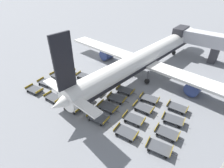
{
  "coord_description": "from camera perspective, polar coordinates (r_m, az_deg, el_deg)",
  "views": [
    {
      "loc": [
        25.5,
        -29.96,
        18.21
      ],
      "look_at": [
        9.7,
        -9.4,
        1.29
      ],
      "focal_mm": 28.0,
      "sensor_mm": 36.0,
      "label": 1
    }
  ],
  "objects": [
    {
      "name": "baggage_dolly_row_mid_b_col_f",
      "position": [
        26.68,
        19.35,
        -10.88
      ],
      "size": [
        3.74,
        2.1,
        0.92
      ],
      "color": "#424449",
      "rests_on": "ground_plane"
    },
    {
      "name": "baggage_dolly_row_mid_a_col_a",
      "position": [
        35.21,
        -20.76,
        0.52
      ],
      "size": [
        3.74,
        2.11,
        0.92
      ],
      "color": "#424449",
      "rests_on": "ground_plane"
    },
    {
      "name": "baggage_dolly_row_far_col_c",
      "position": [
        32.85,
        -2.86,
        0.42
      ],
      "size": [
        3.73,
        2.04,
        0.92
      ],
      "color": "#424449",
      "rests_on": "ground_plane"
    },
    {
      "name": "baggage_dolly_row_near_col_f",
      "position": [
        22.84,
        15.11,
        -19.42
      ],
      "size": [
        3.74,
        2.1,
        0.92
      ],
      "color": "#424449",
      "rests_on": "ground_plane"
    },
    {
      "name": "baggage_dolly_row_far_col_a",
      "position": [
        38.36,
        -14.26,
        4.51
      ],
      "size": [
        3.7,
        1.93,
        0.92
      ],
      "color": "#424449",
      "rests_on": "ground_plane"
    },
    {
      "name": "baggage_dolly_row_mid_a_col_d",
      "position": [
        27.21,
        -1.39,
        -7.53
      ],
      "size": [
        3.7,
        1.93,
        0.92
      ],
      "color": "#424449",
      "rests_on": "ground_plane"
    },
    {
      "name": "baggage_dolly_row_far_col_d",
      "position": [
        30.85,
        4.36,
        -2.05
      ],
      "size": [
        3.73,
        2.03,
        0.92
      ],
      "color": "#424449",
      "rests_on": "ground_plane"
    },
    {
      "name": "baggage_dolly_row_mid_a_col_e",
      "position": [
        25.51,
        7.14,
        -11.23
      ],
      "size": [
        3.72,
        2.01,
        0.92
      ],
      "color": "#424449",
      "rests_on": "ground_plane"
    },
    {
      "name": "baggage_dolly_row_far_col_e",
      "position": [
        29.52,
        12.13,
        -4.65
      ],
      "size": [
        3.73,
        2.03,
        0.92
      ],
      "color": "#424449",
      "rests_on": "ground_plane"
    },
    {
      "name": "baggage_dolly_row_mid_b_col_a",
      "position": [
        36.67,
        -17.29,
        2.59
      ],
      "size": [
        3.7,
        1.93,
        0.92
      ],
      "color": "#424449",
      "rests_on": "ground_plane"
    },
    {
      "name": "baggage_dolly_row_near_col_c",
      "position": [
        27.93,
        -12.75,
        -7.27
      ],
      "size": [
        3.7,
        1.92,
        0.92
      ],
      "color": "#424449",
      "rests_on": "ground_plane"
    },
    {
      "name": "baggage_dolly_row_mid_b_col_c",
      "position": [
        31.07,
        -5.83,
        -1.86
      ],
      "size": [
        3.73,
        2.03,
        0.92
      ],
      "color": "#424449",
      "rests_on": "ground_plane"
    },
    {
      "name": "baggage_dolly_row_near_col_d",
      "position": [
        25.55,
        -4.6,
        -10.93
      ],
      "size": [
        3.72,
        2.01,
        0.92
      ],
      "color": "#424449",
      "rests_on": "ground_plane"
    },
    {
      "name": "baggage_dolly_row_far_col_f",
      "position": [
        28.95,
        20.52,
        -7.17
      ],
      "size": [
        3.69,
        1.91,
        0.92
      ],
      "color": "#424449",
      "rests_on": "ground_plane"
    },
    {
      "name": "baggage_dolly_row_mid_b_col_e",
      "position": [
        27.51,
        10.24,
        -7.64
      ],
      "size": [
        3.7,
        1.92,
        0.92
      ],
      "color": "#424449",
      "rests_on": "ground_plane"
    },
    {
      "name": "baggage_dolly_row_near_col_a",
      "position": [
        33.89,
        -24.0,
        -1.65
      ],
      "size": [
        3.72,
        2.01,
        0.92
      ],
      "color": "#424449",
      "rests_on": "ground_plane"
    },
    {
      "name": "baggage_dolly_row_near_col_e",
      "position": [
        23.69,
        4.61,
        -15.46
      ],
      "size": [
        3.71,
        1.98,
        0.92
      ],
      "color": "#424449",
      "rests_on": "ground_plane"
    },
    {
      "name": "airplane",
      "position": [
        36.24,
        11.19,
        8.42
      ],
      "size": [
        41.11,
        43.78,
        12.58
      ],
      "color": "white",
      "rests_on": "ground_plane"
    },
    {
      "name": "baggage_dolly_row_far_col_b",
      "position": [
        35.43,
        -9.15,
        2.64
      ],
      "size": [
        3.74,
        2.11,
        0.92
      ],
      "color": "#424449",
      "rests_on": "ground_plane"
    },
    {
      "name": "baggage_dolly_row_mid_a_col_c",
      "position": [
        29.45,
        -8.97,
        -4.35
      ],
      "size": [
        3.71,
        1.95,
        0.92
      ],
      "color": "#424449",
      "rests_on": "ground_plane"
    },
    {
      "name": "baggage_dolly_row_mid_a_col_b",
      "position": [
        31.96,
        -15.19,
        -1.89
      ],
      "size": [
        3.74,
        2.13,
        0.92
      ],
      "color": "#424449",
      "rests_on": "ground_plane"
    },
    {
      "name": "baggage_dolly_row_mid_b_col_b",
      "position": [
        33.74,
        -12.1,
        0.61
      ],
      "size": [
        3.7,
        1.93,
        0.92
      ],
      "color": "#424449",
      "rests_on": "ground_plane"
    },
    {
      "name": "baggage_dolly_row_mid_b_col_d",
      "position": [
        28.94,
        1.57,
        -4.66
      ],
      "size": [
        3.74,
        2.13,
        0.92
      ],
      "color": "#424449",
      "rests_on": "ground_plane"
    },
    {
      "name": "baggage_dolly_row_mid_a_col_f",
      "position": [
        24.62,
        17.49,
        -14.98
      ],
      "size": [
        3.71,
        1.95,
        0.92
      ],
      "color": "#424449",
      "rests_on": "ground_plane"
    },
    {
      "name": "ground_plane",
      "position": [
        43.35,
        -2.61,
        8.25
      ],
      "size": [
        500.0,
        500.0,
        0.0
      ],
      "primitive_type": "plane",
      "color": "gray"
    },
    {
      "name": "baggage_dolly_row_near_col_b",
      "position": [
        30.66,
        -18.61,
        -4.21
      ],
      "size": [
        3.69,
        1.89,
        0.92
      ],
      "color": "#424449",
      "rests_on": "ground_plane"
    }
  ]
}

